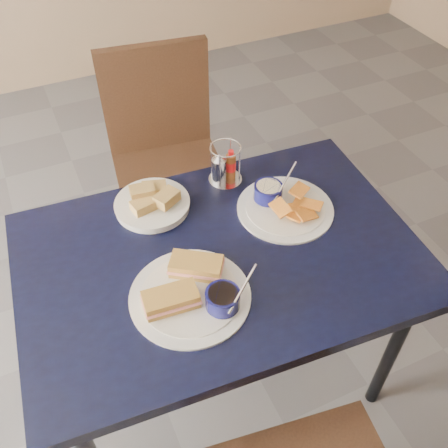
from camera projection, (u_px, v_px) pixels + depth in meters
name	position (u px, v px, depth m)	size (l,w,h in m)	color
ground	(159.00, 390.00, 1.92)	(6.00, 6.00, 0.00)	#4E4D52
dining_table	(220.00, 269.00, 1.47)	(1.18, 0.83, 0.75)	black
chair_far	(162.00, 146.00, 2.12)	(0.50, 0.48, 0.95)	black
sandwich_plate	(193.00, 291.00, 1.30)	(0.33, 0.32, 0.12)	white
plantain_plate	(281.00, 203.00, 1.55)	(0.30, 0.30, 0.12)	white
bread_basket	(152.00, 202.00, 1.54)	(0.23, 0.23, 0.07)	white
condiment_caddy	(224.00, 167.00, 1.61)	(0.11, 0.11, 0.14)	silver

